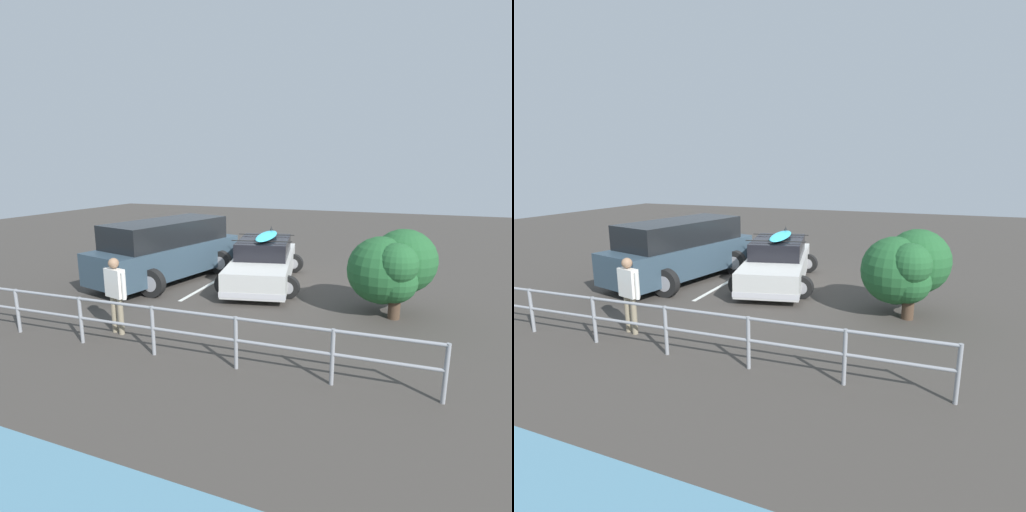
# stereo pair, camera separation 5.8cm
# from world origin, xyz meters

# --- Properties ---
(ground_plane) EXTENTS (44.00, 44.00, 0.02)m
(ground_plane) POSITION_xyz_m (0.00, 0.00, -0.01)
(ground_plane) COLOR #423D38
(ground_plane) RESTS_ON ground
(parking_stripe) EXTENTS (0.12, 4.89, 0.00)m
(parking_stripe) POSITION_xyz_m (1.13, -0.07, 0.00)
(parking_stripe) COLOR silver
(parking_stripe) RESTS_ON ground
(sedan_car) EXTENTS (2.89, 4.76, 1.60)m
(sedan_car) POSITION_xyz_m (-0.29, -0.11, 0.63)
(sedan_car) COLOR silver
(sedan_car) RESTS_ON ground
(suv_car) EXTENTS (3.17, 5.21, 1.86)m
(suv_car) POSITION_xyz_m (2.55, 0.68, 0.96)
(suv_car) COLOR #334756
(suv_car) RESTS_ON ground
(person_bystander) EXTENTS (0.62, 0.28, 1.62)m
(person_bystander) POSITION_xyz_m (1.22, 4.61, 0.97)
(person_bystander) COLOR gray
(person_bystander) RESTS_ON ground
(railing_fence) EXTENTS (9.88, 0.51, 0.95)m
(railing_fence) POSITION_xyz_m (-0.08, 5.19, 0.63)
(railing_fence) COLOR gray
(railing_fence) RESTS_ON ground
(bush_near_left) EXTENTS (2.00, 1.92, 2.03)m
(bush_near_left) POSITION_xyz_m (-4.00, 1.42, 1.10)
(bush_near_left) COLOR #4C3828
(bush_near_left) RESTS_ON ground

